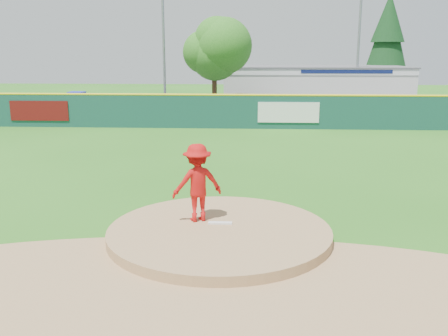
# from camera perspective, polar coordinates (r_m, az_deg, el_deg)

# --- Properties ---
(ground) EXTENTS (120.00, 120.00, 0.00)m
(ground) POSITION_cam_1_polar(r_m,az_deg,el_deg) (12.46, -0.52, -7.93)
(ground) COLOR #286B19
(ground) RESTS_ON ground
(pitchers_mound) EXTENTS (5.50, 5.50, 0.50)m
(pitchers_mound) POSITION_cam_1_polar(r_m,az_deg,el_deg) (12.46, -0.52, -7.93)
(pitchers_mound) COLOR #9E774C
(pitchers_mound) RESTS_ON ground
(pitching_rubber) EXTENTS (0.60, 0.15, 0.04)m
(pitching_rubber) POSITION_cam_1_polar(r_m,az_deg,el_deg) (12.65, -0.44, -6.30)
(pitching_rubber) COLOR white
(pitching_rubber) RESTS_ON pitchers_mound
(infield_dirt_arc) EXTENTS (15.40, 15.40, 0.01)m
(infield_dirt_arc) POSITION_cam_1_polar(r_m,az_deg,el_deg) (9.73, -1.72, -14.25)
(infield_dirt_arc) COLOR #9E774C
(infield_dirt_arc) RESTS_ON ground
(parking_lot) EXTENTS (44.00, 16.00, 0.02)m
(parking_lot) POSITION_cam_1_polar(r_m,az_deg,el_deg) (38.87, 2.10, 6.52)
(parking_lot) COLOR #38383A
(parking_lot) RESTS_ON ground
(pitcher) EXTENTS (1.47, 1.18, 1.99)m
(pitcher) POSITION_cam_1_polar(r_m,az_deg,el_deg) (12.66, -3.07, -1.68)
(pitcher) COLOR red
(pitcher) RESTS_ON pitchers_mound
(van) EXTENTS (5.83, 4.11, 1.48)m
(van) POSITION_cam_1_polar(r_m,az_deg,el_deg) (36.99, 2.36, 7.34)
(van) COLOR white
(van) RESTS_ON parking_lot
(pool_building_grp) EXTENTS (15.20, 8.20, 3.31)m
(pool_building_grp) POSITION_cam_1_polar(r_m,az_deg,el_deg) (44.00, 10.19, 9.26)
(pool_building_grp) COLOR silver
(pool_building_grp) RESTS_ON ground
(fence_banners) EXTENTS (18.65, 0.04, 1.20)m
(fence_banners) POSITION_cam_1_polar(r_m,az_deg,el_deg) (30.21, -7.09, 6.42)
(fence_banners) COLOR #5F0E0D
(fence_banners) RESTS_ON ground
(playground_slide) EXTENTS (1.08, 3.03, 1.67)m
(playground_slide) POSITION_cam_1_polar(r_m,az_deg,el_deg) (38.01, -16.46, 7.11)
(playground_slide) COLOR #1829D2
(playground_slide) RESTS_ON ground
(outfield_fence) EXTENTS (40.00, 0.14, 2.07)m
(outfield_fence) POSITION_cam_1_polar(r_m,az_deg,el_deg) (29.81, 1.75, 6.59)
(outfield_fence) COLOR #144239
(outfield_fence) RESTS_ON ground
(deciduous_tree) EXTENTS (5.60, 5.60, 7.36)m
(deciduous_tree) POSITION_cam_1_polar(r_m,az_deg,el_deg) (36.71, -1.12, 13.24)
(deciduous_tree) COLOR #382314
(deciduous_tree) RESTS_ON ground
(conifer_tree) EXTENTS (4.40, 4.40, 9.50)m
(conifer_tree) POSITION_cam_1_polar(r_m,az_deg,el_deg) (49.16, 18.18, 13.74)
(conifer_tree) COLOR #382314
(conifer_tree) RESTS_ON ground
(light_pole_left) EXTENTS (1.75, 0.25, 11.00)m
(light_pole_left) POSITION_cam_1_polar(r_m,az_deg,el_deg) (39.23, -6.95, 15.33)
(light_pole_left) COLOR gray
(light_pole_left) RESTS_ON ground
(light_pole_right) EXTENTS (1.75, 0.25, 10.00)m
(light_pole_right) POSITION_cam_1_polar(r_m,az_deg,el_deg) (41.45, 15.16, 14.16)
(light_pole_right) COLOR gray
(light_pole_right) RESTS_ON ground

